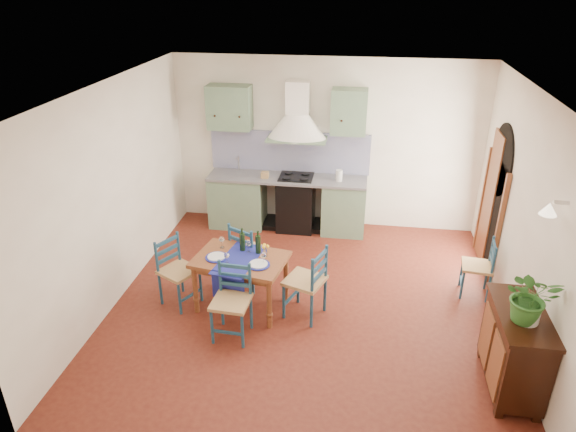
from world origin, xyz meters
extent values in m
plane|color=#4B1610|center=(0.00, 0.00, 0.00)|extent=(5.00, 5.00, 0.00)
cube|color=white|center=(0.00, 2.50, 1.40)|extent=(5.00, 0.04, 2.80)
cube|color=slate|center=(-1.45, 2.19, 0.44)|extent=(0.90, 0.60, 0.88)
cube|color=slate|center=(0.35, 2.19, 0.44)|extent=(0.70, 0.60, 0.88)
cube|color=black|center=(-0.45, 2.19, 0.44)|extent=(0.60, 0.58, 0.88)
cube|color=gray|center=(-0.60, 2.19, 0.90)|extent=(2.60, 0.64, 0.04)
cube|color=silver|center=(-1.45, 2.19, 0.90)|extent=(0.45, 0.40, 0.03)
cylinder|color=silver|center=(-1.45, 2.37, 1.05)|extent=(0.02, 0.02, 0.26)
cube|color=black|center=(-0.45, 2.19, 0.93)|extent=(0.55, 0.48, 0.02)
cube|color=black|center=(-0.60, 2.24, 0.04)|extent=(2.60, 0.50, 0.08)
cube|color=#090D55|center=(-0.60, 2.46, 1.26)|extent=(2.65, 0.05, 0.68)
cube|color=slate|center=(-1.55, 2.32, 2.00)|extent=(0.70, 0.34, 0.70)
cube|color=slate|center=(0.35, 2.32, 2.00)|extent=(0.55, 0.34, 0.70)
cone|color=white|center=(-0.45, 2.25, 1.75)|extent=(0.96, 0.96, 0.40)
cube|color=white|center=(-0.45, 2.34, 2.20)|extent=(0.36, 0.30, 0.50)
cube|color=white|center=(2.50, 0.00, 1.40)|extent=(0.04, 5.00, 2.80)
cube|color=black|center=(2.48, 1.40, 0.82)|extent=(0.03, 1.00, 1.65)
cylinder|color=black|center=(2.48, 1.40, 1.65)|extent=(0.03, 1.00, 1.00)
cube|color=brown|center=(2.46, 0.86, 0.82)|extent=(0.06, 0.06, 1.65)
cube|color=brown|center=(2.46, 1.94, 0.82)|extent=(0.06, 0.06, 1.65)
cube|color=brown|center=(2.47, 1.62, 0.98)|extent=(0.04, 0.55, 1.96)
cylinder|color=silver|center=(2.44, -0.95, 2.05)|extent=(0.15, 0.04, 0.04)
cone|color=#FFEDC6|center=(2.34, -0.95, 1.98)|extent=(0.16, 0.16, 0.12)
cube|color=white|center=(-2.50, 0.00, 1.40)|extent=(0.04, 5.00, 2.80)
cube|color=silver|center=(0.00, 0.00, 2.80)|extent=(5.00, 5.00, 0.01)
cube|color=brown|center=(-0.83, -0.16, 0.69)|extent=(1.24, 0.94, 0.05)
cube|color=brown|center=(-0.83, -0.16, 0.62)|extent=(1.11, 0.81, 0.08)
cylinder|color=brown|center=(-1.38, -0.38, 0.33)|extent=(0.07, 0.07, 0.66)
cylinder|color=brown|center=(-1.27, 0.23, 0.33)|extent=(0.07, 0.07, 0.66)
cylinder|color=brown|center=(-0.40, -0.55, 0.33)|extent=(0.07, 0.07, 0.66)
cylinder|color=brown|center=(-0.29, 0.06, 0.33)|extent=(0.07, 0.07, 0.66)
cube|color=navy|center=(-0.84, -0.21, 0.72)|extent=(0.56, 0.91, 0.01)
cube|color=navy|center=(-0.90, -0.54, 0.53)|extent=(0.42, 0.09, 0.38)
cylinder|color=navy|center=(-1.13, -0.20, 0.73)|extent=(0.28, 0.28, 0.01)
cylinder|color=silver|center=(-1.13, -0.20, 0.74)|extent=(0.23, 0.23, 0.01)
cylinder|color=navy|center=(-0.57, -0.30, 0.73)|extent=(0.28, 0.28, 0.01)
cylinder|color=silver|center=(-0.57, -0.30, 0.74)|extent=(0.23, 0.23, 0.01)
cylinder|color=black|center=(-0.85, 0.03, 0.87)|extent=(0.07, 0.07, 0.32)
cylinder|color=black|center=(-0.63, -0.01, 0.87)|extent=(0.07, 0.07, 0.32)
cylinder|color=white|center=(-0.53, -0.07, 0.77)|extent=(0.05, 0.05, 0.10)
sphere|color=yellow|center=(-0.53, -0.07, 0.86)|extent=(0.10, 0.10, 0.10)
cylinder|color=navy|center=(-1.00, -0.95, 0.24)|extent=(0.04, 0.04, 0.47)
cylinder|color=navy|center=(-0.98, -0.58, 0.46)|extent=(0.04, 0.04, 0.92)
cylinder|color=navy|center=(-0.63, -0.97, 0.24)|extent=(0.04, 0.04, 0.47)
cylinder|color=navy|center=(-0.61, -0.60, 0.46)|extent=(0.04, 0.04, 0.92)
cube|color=tan|center=(-0.81, -0.78, 0.49)|extent=(0.45, 0.45, 0.04)
cube|color=navy|center=(-0.80, -0.59, 0.61)|extent=(0.39, 0.05, 0.05)
cube|color=navy|center=(-0.80, -0.59, 0.74)|extent=(0.39, 0.05, 0.05)
cube|color=navy|center=(-0.80, -0.59, 0.86)|extent=(0.39, 0.05, 0.05)
cube|color=navy|center=(-0.82, -0.96, 0.18)|extent=(0.37, 0.05, 0.03)
cylinder|color=navy|center=(-0.58, 0.47, 0.24)|extent=(0.04, 0.04, 0.49)
cylinder|color=navy|center=(-0.75, 0.13, 0.48)|extent=(0.04, 0.04, 0.95)
cylinder|color=navy|center=(-0.92, 0.64, 0.24)|extent=(0.04, 0.04, 0.49)
cylinder|color=navy|center=(-1.09, 0.30, 0.48)|extent=(0.04, 0.04, 0.95)
cube|color=tan|center=(-0.83, 0.39, 0.50)|extent=(0.60, 0.60, 0.04)
cube|color=navy|center=(-0.92, 0.22, 0.63)|extent=(0.37, 0.20, 0.05)
cube|color=navy|center=(-0.92, 0.22, 0.76)|extent=(0.37, 0.20, 0.05)
cube|color=navy|center=(-0.92, 0.22, 0.89)|extent=(0.37, 0.20, 0.05)
cube|color=navy|center=(-0.75, 0.56, 0.19)|extent=(0.35, 0.20, 0.03)
cylinder|color=navy|center=(-1.57, -0.46, 0.23)|extent=(0.04, 0.04, 0.47)
cylinder|color=navy|center=(-1.89, -0.28, 0.46)|extent=(0.04, 0.04, 0.92)
cylinder|color=navy|center=(-1.39, -0.14, 0.23)|extent=(0.04, 0.04, 0.47)
cylinder|color=navy|center=(-1.71, 0.04, 0.46)|extent=(0.04, 0.04, 0.92)
cube|color=tan|center=(-1.64, -0.21, 0.48)|extent=(0.58, 0.58, 0.04)
cube|color=navy|center=(-1.80, -0.12, 0.61)|extent=(0.21, 0.35, 0.05)
cube|color=navy|center=(-1.80, -0.12, 0.73)|extent=(0.21, 0.35, 0.05)
cube|color=navy|center=(-1.80, -0.12, 0.86)|extent=(0.21, 0.35, 0.05)
cube|color=navy|center=(-1.48, -0.30, 0.18)|extent=(0.20, 0.34, 0.03)
cylinder|color=navy|center=(-0.12, 0.02, 0.25)|extent=(0.04, 0.04, 0.49)
cylinder|color=navy|center=(0.24, -0.11, 0.48)|extent=(0.04, 0.04, 0.96)
cylinder|color=navy|center=(-0.25, -0.34, 0.25)|extent=(0.04, 0.04, 0.49)
cylinder|color=navy|center=(0.11, -0.47, 0.48)|extent=(0.04, 0.04, 0.96)
cube|color=tan|center=(-0.01, -0.23, 0.51)|extent=(0.58, 0.58, 0.04)
cube|color=navy|center=(0.18, -0.29, 0.64)|extent=(0.17, 0.39, 0.05)
cube|color=navy|center=(0.18, -0.29, 0.77)|extent=(0.17, 0.39, 0.05)
cube|color=navy|center=(0.18, -0.29, 0.90)|extent=(0.17, 0.39, 0.05)
cube|color=navy|center=(-0.19, -0.16, 0.19)|extent=(0.16, 0.37, 0.03)
cylinder|color=navy|center=(2.06, 0.76, 0.21)|extent=(0.03, 0.03, 0.42)
cylinder|color=navy|center=(2.38, 0.72, 0.41)|extent=(0.03, 0.03, 0.82)
cylinder|color=navy|center=(2.02, 0.43, 0.21)|extent=(0.03, 0.03, 0.42)
cylinder|color=navy|center=(2.34, 0.40, 0.41)|extent=(0.03, 0.03, 0.82)
cube|color=tan|center=(2.20, 0.58, 0.43)|extent=(0.42, 0.42, 0.04)
cube|color=navy|center=(2.36, 0.56, 0.55)|extent=(0.06, 0.35, 0.04)
cube|color=navy|center=(2.36, 0.56, 0.66)|extent=(0.06, 0.35, 0.04)
cube|color=navy|center=(2.36, 0.56, 0.77)|extent=(0.06, 0.35, 0.04)
cube|color=navy|center=(2.04, 0.60, 0.16)|extent=(0.06, 0.33, 0.02)
cube|color=black|center=(2.27, -1.15, 0.49)|extent=(0.45, 1.00, 0.82)
cube|color=black|center=(2.27, -1.15, 0.92)|extent=(0.50, 1.05, 0.04)
cube|color=brown|center=(2.04, -1.38, 0.45)|extent=(0.02, 0.38, 0.63)
cube|color=brown|center=(2.04, -0.92, 0.45)|extent=(0.02, 0.38, 0.63)
cube|color=black|center=(2.09, -1.59, 0.04)|extent=(0.08, 0.08, 0.08)
cube|color=black|center=(2.09, -0.71, 0.04)|extent=(0.08, 0.08, 0.08)
cube|color=black|center=(2.44, -1.59, 0.04)|extent=(0.08, 0.08, 0.08)
cube|color=black|center=(2.44, -0.71, 0.04)|extent=(0.08, 0.08, 0.08)
imported|color=#306D28|center=(2.25, -1.27, 1.21)|extent=(0.51, 0.45, 0.54)
camera|label=1|loc=(0.60, -5.57, 3.98)|focal=32.00mm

